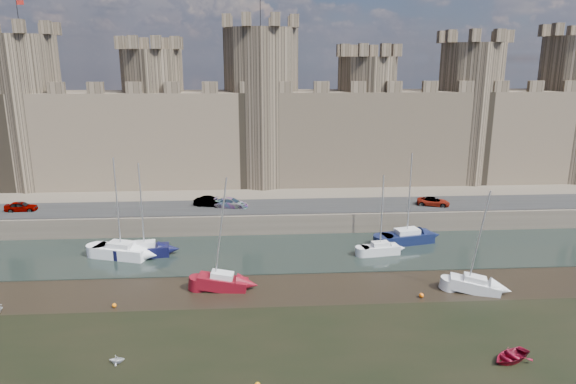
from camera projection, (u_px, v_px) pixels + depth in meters
name	position (u px, v px, depth m)	size (l,w,h in m)	color
water_channel	(248.00, 253.00, 57.52)	(160.00, 12.00, 0.08)	black
quay	(250.00, 173.00, 91.98)	(160.00, 60.00, 2.50)	#4C443A
road	(249.00, 207.00, 66.54)	(160.00, 7.00, 0.10)	black
castle	(244.00, 124.00, 77.73)	(108.50, 11.00, 29.00)	#42382B
car_0	(21.00, 207.00, 64.56)	(1.54, 3.83, 1.31)	gray
car_1	(210.00, 202.00, 66.68)	(1.41, 4.04, 1.33)	gray
car_2	(231.00, 203.00, 66.25)	(1.80, 4.42, 1.28)	gray
car_3	(433.00, 202.00, 67.04)	(1.93, 4.18, 1.16)	gray
sailboat_0	(121.00, 251.00, 56.06)	(6.37, 4.01, 11.12)	white
sailboat_1	(145.00, 250.00, 56.43)	(5.46, 2.74, 10.48)	black
sailboat_2	(380.00, 248.00, 57.03)	(4.36, 2.21, 9.00)	silver
sailboat_3	(407.00, 237.00, 60.55)	(6.49, 3.63, 10.74)	black
sailboat_4	(223.00, 282.00, 48.43)	(4.82, 2.26, 10.91)	maroon
sailboat_5	(475.00, 285.00, 47.97)	(4.88, 3.14, 9.82)	silver
dinghy_3	(117.00, 360.00, 36.71)	(1.01, 0.62, 1.17)	silver
dinghy_4	(511.00, 357.00, 37.04)	(2.18, 0.63, 3.05)	maroon
buoy_1	(114.00, 305.00, 45.02)	(0.39, 0.39, 0.39)	orange
buoy_3	(421.00, 295.00, 46.88)	(0.44, 0.44, 0.44)	#FF660B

